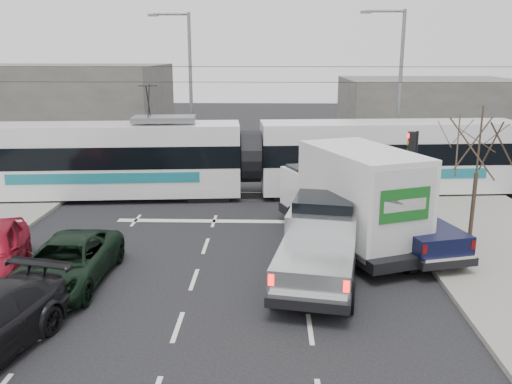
{
  "coord_description": "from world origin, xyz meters",
  "views": [
    {
      "loc": [
        0.68,
        -15.54,
        6.86
      ],
      "look_at": [
        0.11,
        3.97,
        1.8
      ],
      "focal_mm": 38.0,
      "sensor_mm": 36.0,
      "label": 1
    }
  ],
  "objects_px": {
    "box_truck": "(352,198)",
    "navy_pickup": "(405,221)",
    "silver_pickup": "(321,240)",
    "street_lamp_near": "(396,86)",
    "bare_tree": "(479,147)",
    "street_lamp_far": "(187,83)",
    "green_car": "(67,262)",
    "traffic_signal": "(413,156)",
    "tram": "(249,158)"
  },
  "relations": [
    {
      "from": "bare_tree",
      "to": "box_truck",
      "type": "relative_size",
      "value": 0.65
    },
    {
      "from": "traffic_signal",
      "to": "silver_pickup",
      "type": "height_order",
      "value": "traffic_signal"
    },
    {
      "from": "box_truck",
      "to": "street_lamp_near",
      "type": "bearing_deg",
      "value": 48.81
    },
    {
      "from": "street_lamp_far",
      "to": "traffic_signal",
      "type": "bearing_deg",
      "value": -41.72
    },
    {
      "from": "street_lamp_near",
      "to": "silver_pickup",
      "type": "distance_m",
      "value": 14.9
    },
    {
      "from": "traffic_signal",
      "to": "green_car",
      "type": "xyz_separation_m",
      "value": [
        -11.95,
        -6.93,
        -2.04
      ]
    },
    {
      "from": "street_lamp_far",
      "to": "box_truck",
      "type": "height_order",
      "value": "street_lamp_far"
    },
    {
      "from": "bare_tree",
      "to": "street_lamp_far",
      "type": "xyz_separation_m",
      "value": [
        -11.79,
        13.5,
        1.32
      ]
    },
    {
      "from": "street_lamp_far",
      "to": "green_car",
      "type": "distance_m",
      "value": 17.07
    },
    {
      "from": "bare_tree",
      "to": "street_lamp_near",
      "type": "xyz_separation_m",
      "value": [
        -0.29,
        11.5,
        1.32
      ]
    },
    {
      "from": "bare_tree",
      "to": "traffic_signal",
      "type": "relative_size",
      "value": 1.39
    },
    {
      "from": "silver_pickup",
      "to": "traffic_signal",
      "type": "bearing_deg",
      "value": 65.18
    },
    {
      "from": "street_lamp_far",
      "to": "box_truck",
      "type": "distance_m",
      "value": 15.28
    },
    {
      "from": "traffic_signal",
      "to": "navy_pickup",
      "type": "relative_size",
      "value": 0.65
    },
    {
      "from": "box_truck",
      "to": "green_car",
      "type": "distance_m",
      "value": 9.83
    },
    {
      "from": "navy_pickup",
      "to": "green_car",
      "type": "xyz_separation_m",
      "value": [
        -10.89,
        -3.27,
        -0.38
      ]
    },
    {
      "from": "traffic_signal",
      "to": "box_truck",
      "type": "bearing_deg",
      "value": -131.83
    },
    {
      "from": "silver_pickup",
      "to": "tram",
      "type": "bearing_deg",
      "value": 115.89
    },
    {
      "from": "silver_pickup",
      "to": "green_car",
      "type": "relative_size",
      "value": 1.33
    },
    {
      "from": "street_lamp_near",
      "to": "navy_pickup",
      "type": "relative_size",
      "value": 1.64
    },
    {
      "from": "street_lamp_near",
      "to": "green_car",
      "type": "xyz_separation_m",
      "value": [
        -12.79,
        -14.44,
        -4.41
      ]
    },
    {
      "from": "traffic_signal",
      "to": "box_truck",
      "type": "distance_m",
      "value": 4.46
    },
    {
      "from": "street_lamp_far",
      "to": "street_lamp_near",
      "type": "bearing_deg",
      "value": -9.87
    },
    {
      "from": "bare_tree",
      "to": "street_lamp_far",
      "type": "distance_m",
      "value": 17.97
    },
    {
      "from": "street_lamp_far",
      "to": "silver_pickup",
      "type": "distance_m",
      "value": 17.2
    },
    {
      "from": "street_lamp_far",
      "to": "silver_pickup",
      "type": "xyz_separation_m",
      "value": [
        6.44,
        -15.45,
        -3.96
      ]
    },
    {
      "from": "street_lamp_far",
      "to": "tram",
      "type": "height_order",
      "value": "street_lamp_far"
    },
    {
      "from": "street_lamp_near",
      "to": "navy_pickup",
      "type": "bearing_deg",
      "value": -99.68
    },
    {
      "from": "silver_pickup",
      "to": "box_truck",
      "type": "relative_size",
      "value": 0.87
    },
    {
      "from": "bare_tree",
      "to": "navy_pickup",
      "type": "height_order",
      "value": "bare_tree"
    },
    {
      "from": "tram",
      "to": "navy_pickup",
      "type": "xyz_separation_m",
      "value": [
        5.8,
        -7.34,
        -0.82
      ]
    },
    {
      "from": "green_car",
      "to": "navy_pickup",
      "type": "bearing_deg",
      "value": 17.58
    },
    {
      "from": "street_lamp_far",
      "to": "green_car",
      "type": "bearing_deg",
      "value": -94.5
    },
    {
      "from": "silver_pickup",
      "to": "navy_pickup",
      "type": "relative_size",
      "value": 1.22
    },
    {
      "from": "traffic_signal",
      "to": "street_lamp_near",
      "type": "distance_m",
      "value": 7.91
    },
    {
      "from": "traffic_signal",
      "to": "tram",
      "type": "bearing_deg",
      "value": 151.79
    },
    {
      "from": "green_car",
      "to": "tram",
      "type": "bearing_deg",
      "value": 65.24
    },
    {
      "from": "navy_pickup",
      "to": "green_car",
      "type": "relative_size",
      "value": 1.09
    },
    {
      "from": "silver_pickup",
      "to": "green_car",
      "type": "xyz_separation_m",
      "value": [
        -7.73,
        -0.99,
        -0.46
      ]
    },
    {
      "from": "tram",
      "to": "box_truck",
      "type": "height_order",
      "value": "tram"
    },
    {
      "from": "street_lamp_near",
      "to": "tram",
      "type": "xyz_separation_m",
      "value": [
        -7.7,
        -3.82,
        -3.22
      ]
    },
    {
      "from": "street_lamp_near",
      "to": "traffic_signal",
      "type": "bearing_deg",
      "value": -96.41
    },
    {
      "from": "box_truck",
      "to": "green_car",
      "type": "height_order",
      "value": "box_truck"
    },
    {
      "from": "box_truck",
      "to": "navy_pickup",
      "type": "distance_m",
      "value": 2.03
    },
    {
      "from": "traffic_signal",
      "to": "silver_pickup",
      "type": "distance_m",
      "value": 7.46
    },
    {
      "from": "tram",
      "to": "street_lamp_far",
      "type": "bearing_deg",
      "value": 117.89
    },
    {
      "from": "street_lamp_near",
      "to": "tram",
      "type": "bearing_deg",
      "value": -153.61
    },
    {
      "from": "bare_tree",
      "to": "traffic_signal",
      "type": "xyz_separation_m",
      "value": [
        -1.13,
        4.0,
        -1.05
      ]
    },
    {
      "from": "bare_tree",
      "to": "tram",
      "type": "relative_size",
      "value": 0.19
    },
    {
      "from": "silver_pickup",
      "to": "box_truck",
      "type": "distance_m",
      "value": 3.07
    }
  ]
}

